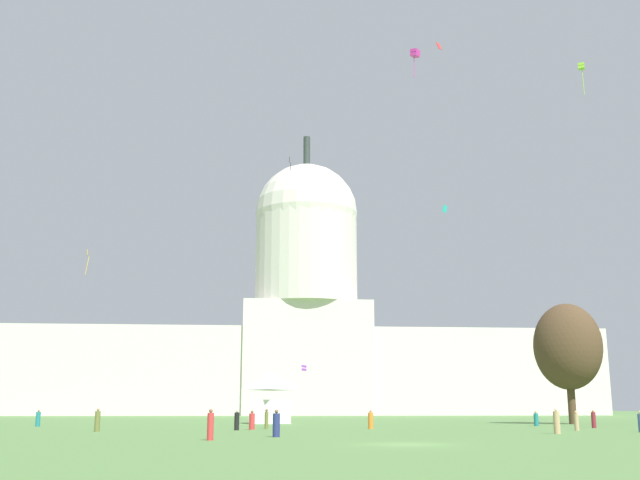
# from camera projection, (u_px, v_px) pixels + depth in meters

# --- Properties ---
(ground_plane) EXTENTS (800.00, 800.00, 0.00)m
(ground_plane) POSITION_uv_depth(u_px,v_px,m) (407.00, 444.00, 37.66)
(ground_plane) COLOR #567F42
(capitol_building) EXTENTS (148.09, 26.66, 72.83)m
(capitol_building) POSITION_uv_depth(u_px,v_px,m) (306.00, 328.00, 190.62)
(capitol_building) COLOR beige
(capitol_building) RESTS_ON ground_plane
(event_tent) EXTENTS (5.30, 6.34, 6.15)m
(event_tent) POSITION_uv_depth(u_px,v_px,m) (271.00, 396.00, 88.86)
(event_tent) COLOR white
(event_tent) RESTS_ON ground_plane
(tree_east_far) EXTENTS (9.97, 9.55, 13.64)m
(tree_east_far) POSITION_uv_depth(u_px,v_px,m) (568.00, 347.00, 86.48)
(tree_east_far) COLOR #4C3823
(tree_east_far) RESTS_ON ground_plane
(person_tan_front_right) EXTENTS (0.40, 0.40, 1.56)m
(person_tan_front_right) POSITION_uv_depth(u_px,v_px,m) (576.00, 422.00, 60.61)
(person_tan_front_right) COLOR tan
(person_tan_front_right) RESTS_ON ground_plane
(person_olive_back_center) EXTENTS (0.45, 0.45, 1.69)m
(person_olive_back_center) POSITION_uv_depth(u_px,v_px,m) (266.00, 419.00, 65.74)
(person_olive_back_center) COLOR olive
(person_olive_back_center) RESTS_ON ground_plane
(person_maroon_lawn_far_left) EXTENTS (0.56, 0.56, 1.64)m
(person_maroon_lawn_far_left) POSITION_uv_depth(u_px,v_px,m) (594.00, 420.00, 68.27)
(person_maroon_lawn_far_left) COLOR maroon
(person_maroon_lawn_far_left) RESTS_ON ground_plane
(person_red_back_left) EXTENTS (0.61, 0.61, 1.58)m
(person_red_back_left) POSITION_uv_depth(u_px,v_px,m) (252.00, 421.00, 63.34)
(person_red_back_left) COLOR red
(person_red_back_left) RESTS_ON ground_plane
(person_olive_mid_left) EXTENTS (0.58, 0.58, 1.76)m
(person_olive_mid_left) POSITION_uv_depth(u_px,v_px,m) (97.00, 421.00, 57.96)
(person_olive_mid_left) COLOR olive
(person_olive_mid_left) RESTS_ON ground_plane
(person_navy_edge_east) EXTENTS (0.49, 0.49, 1.69)m
(person_navy_edge_east) POSITION_uv_depth(u_px,v_px,m) (276.00, 425.00, 47.17)
(person_navy_edge_east) COLOR navy
(person_navy_edge_east) RESTS_ON ground_plane
(person_black_near_tree_east) EXTENTS (0.48, 0.48, 1.63)m
(person_black_near_tree_east) POSITION_uv_depth(u_px,v_px,m) (237.00, 421.00, 61.41)
(person_black_near_tree_east) COLOR black
(person_black_near_tree_east) RESTS_ON ground_plane
(person_teal_back_right) EXTENTS (0.56, 0.56, 1.51)m
(person_teal_back_right) POSITION_uv_depth(u_px,v_px,m) (536.00, 419.00, 75.25)
(person_teal_back_right) COLOR #1E757A
(person_teal_back_right) RESTS_ON ground_plane
(person_red_front_center) EXTENTS (0.49, 0.49, 1.73)m
(person_red_front_center) POSITION_uv_depth(u_px,v_px,m) (210.00, 426.00, 42.43)
(person_red_front_center) COLOR red
(person_red_front_center) RESTS_ON ground_plane
(person_orange_aisle_center) EXTENTS (0.57, 0.57, 1.61)m
(person_orange_aisle_center) POSITION_uv_depth(u_px,v_px,m) (371.00, 420.00, 65.30)
(person_orange_aisle_center) COLOR orange
(person_orange_aisle_center) RESTS_ON ground_plane
(person_tan_near_tent) EXTENTS (0.49, 0.49, 1.77)m
(person_tan_near_tent) POSITION_uv_depth(u_px,v_px,m) (557.00, 422.00, 52.80)
(person_tan_near_tent) COLOR tan
(person_tan_near_tent) RESTS_ON ground_plane
(person_teal_near_tree_west) EXTENTS (0.60, 0.60, 1.60)m
(person_teal_near_tree_west) POSITION_uv_depth(u_px,v_px,m) (38.00, 419.00, 73.50)
(person_teal_near_tree_west) COLOR #1E757A
(person_teal_near_tree_west) RESTS_ON ground_plane
(kite_gold_mid) EXTENTS (0.51, 0.99, 3.30)m
(kite_gold_mid) POSITION_uv_depth(u_px,v_px,m) (87.00, 256.00, 98.34)
(kite_gold_mid) COLOR gold
(kite_red_high) EXTENTS (0.91, 0.88, 1.15)m
(kite_red_high) POSITION_uv_depth(u_px,v_px,m) (439.00, 46.00, 109.11)
(kite_red_high) COLOR red
(kite_black_high) EXTENTS (0.32, 0.86, 2.15)m
(kite_black_high) POSITION_uv_depth(u_px,v_px,m) (290.00, 161.00, 112.44)
(kite_black_high) COLOR black
(kite_magenta_high) EXTENTS (1.41, 1.40, 4.04)m
(kite_magenta_high) POSITION_uv_depth(u_px,v_px,m) (415.00, 53.00, 98.20)
(kite_magenta_high) COLOR #D1339E
(kite_lime_high) EXTENTS (0.94, 0.94, 3.92)m
(kite_lime_high) POSITION_uv_depth(u_px,v_px,m) (581.00, 67.00, 88.11)
(kite_lime_high) COLOR #8CD133
(kite_violet_low) EXTENTS (0.98, 0.93, 1.14)m
(kite_violet_low) POSITION_uv_depth(u_px,v_px,m) (304.00, 368.00, 142.73)
(kite_violet_low) COLOR purple
(kite_white_low) EXTENTS (1.41, 1.39, 3.49)m
(kite_white_low) POSITION_uv_depth(u_px,v_px,m) (277.00, 350.00, 136.44)
(kite_white_low) COLOR white
(kite_turquoise_high) EXTENTS (1.14, 0.68, 1.55)m
(kite_turquoise_high) POSITION_uv_depth(u_px,v_px,m) (445.00, 209.00, 145.97)
(kite_turquoise_high) COLOR teal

